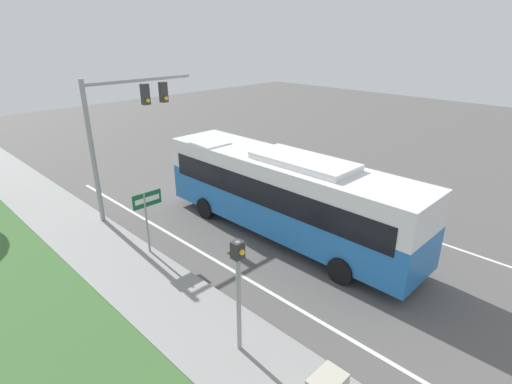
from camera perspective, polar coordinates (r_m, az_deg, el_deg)
The scene contains 8 objects.
ground_plane at distance 15.28m, azimuth 14.85°, elevation -9.92°, with size 80.00×80.00×0.00m, color #565451.
sidewalk at distance 11.27m, azimuth -2.77°, elevation -22.03°, with size 2.80×80.00×0.12m.
lane_divider_near at distance 12.76m, azimuth 6.21°, elevation -16.33°, with size 0.14×30.00×0.01m.
lane_divider_far at distance 18.16m, azimuth 20.70°, elevation -5.27°, with size 0.14×30.00×0.01m.
bus at distance 15.94m, azimuth 4.12°, elevation 0.11°, with size 2.72×11.62×3.53m.
signal_gantry at distance 18.29m, azimuth -18.41°, elevation 9.80°, with size 5.19×0.41×6.18m.
pedestrian_signal at distance 9.99m, azimuth -2.54°, elevation -12.51°, with size 0.28×0.34×3.31m.
street_sign at distance 15.12m, azimuth -15.31°, elevation -2.56°, with size 1.16×0.08×2.55m.
Camera 1 is at (-11.59, -6.05, 7.90)m, focal length 28.00 mm.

